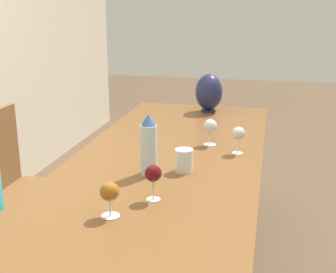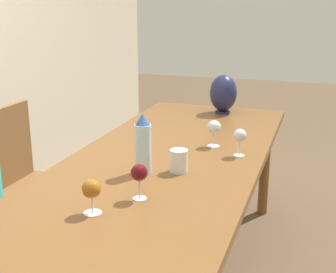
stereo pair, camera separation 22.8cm
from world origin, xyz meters
name	(u,v)px [view 2 (the right image)]	position (x,y,z in m)	size (l,w,h in m)	color
dining_table	(155,181)	(0.00, 0.00, 0.68)	(2.71, 0.93, 0.74)	brown
water_bottle	(143,145)	(-0.08, 0.03, 0.88)	(0.07, 0.07, 0.28)	silver
water_tumbler	(179,161)	(-0.01, -0.12, 0.80)	(0.08, 0.08, 0.10)	silver
vase	(223,93)	(1.16, -0.07, 0.88)	(0.18, 0.18, 0.26)	#1E234C
wine_glass_0	(139,174)	(-0.35, -0.06, 0.85)	(0.07, 0.07, 0.14)	silver
wine_glass_2	(240,136)	(0.30, -0.34, 0.85)	(0.07, 0.07, 0.14)	silver
wine_glass_3	(214,128)	(0.41, -0.18, 0.85)	(0.07, 0.07, 0.14)	silver
wine_glass_4	(92,190)	(-0.52, 0.05, 0.84)	(0.07, 0.07, 0.13)	silver
chair_far	(30,180)	(0.22, 0.85, 0.49)	(0.44, 0.44, 0.92)	brown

